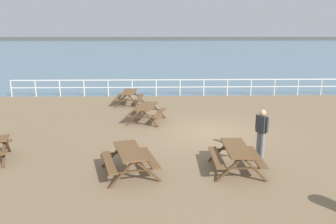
% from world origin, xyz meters
% --- Properties ---
extents(ground_plane, '(30.00, 24.00, 0.20)m').
position_xyz_m(ground_plane, '(0.00, 0.00, -0.10)').
color(ground_plane, '#846B4C').
extents(sea_band, '(142.00, 90.00, 0.01)m').
position_xyz_m(sea_band, '(0.00, 52.75, 0.00)').
color(sea_band, slate).
rests_on(sea_band, ground).
extents(distant_shoreline, '(142.00, 6.00, 1.80)m').
position_xyz_m(distant_shoreline, '(0.00, 95.75, 0.00)').
color(distant_shoreline, '#4C4C47').
rests_on(distant_shoreline, ground).
extents(seaward_railing, '(23.07, 0.07, 1.08)m').
position_xyz_m(seaward_railing, '(-0.00, 7.75, 0.73)').
color(seaward_railing, white).
rests_on(seaward_railing, ground).
extents(picnic_table_near_left, '(1.56, 1.82, 0.80)m').
position_xyz_m(picnic_table_near_left, '(0.26, -3.94, 0.58)').
color(picnic_table_near_left, brown).
rests_on(picnic_table_near_left, ground).
extents(picnic_table_mid_centre, '(1.87, 2.09, 0.80)m').
position_xyz_m(picnic_table_mid_centre, '(-2.71, 1.73, 0.58)').
color(picnic_table_mid_centre, brown).
rests_on(picnic_table_mid_centre, ground).
extents(picnic_table_far_left, '(1.62, 1.87, 0.80)m').
position_xyz_m(picnic_table_far_left, '(-3.81, 5.30, 0.58)').
color(picnic_table_far_left, brown).
rests_on(picnic_table_far_left, ground).
extents(picnic_table_far_right, '(1.93, 2.14, 0.80)m').
position_xyz_m(picnic_table_far_right, '(-3.02, -4.08, 0.58)').
color(picnic_table_far_right, brown).
rests_on(picnic_table_far_right, ground).
extents(visitor, '(0.38, 0.45, 1.66)m').
position_xyz_m(visitor, '(1.38, -2.72, 0.95)').
color(visitor, slate).
rests_on(visitor, ground).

